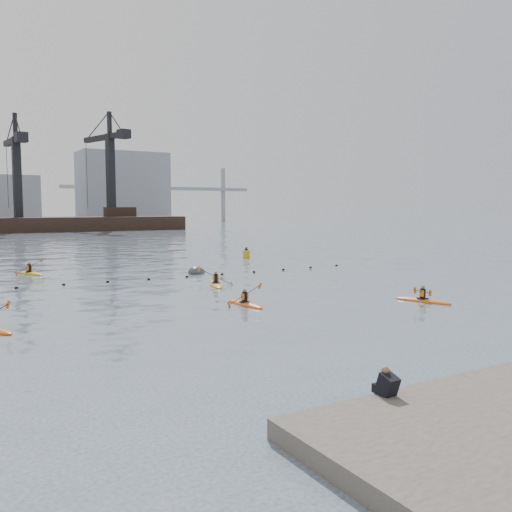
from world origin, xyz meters
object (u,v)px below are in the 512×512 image
object	(u,v)px
kayaker_5	(29,273)
nav_buoy	(246,254)
kayaker_0	(245,303)
kayaker_3	(216,284)
kayaker_4	(423,300)
mooring_buoy	(197,273)

from	to	relation	value
kayaker_5	nav_buoy	size ratio (longest dim) A/B	2.61
kayaker_0	kayaker_3	world-z (taller)	kayaker_3
kayaker_4	kayaker_5	distance (m)	30.44
kayaker_3	nav_buoy	distance (m)	20.24
mooring_buoy	kayaker_0	bearing A→B (deg)	-104.33
kayaker_5	mooring_buoy	xyz separation A→B (m)	(11.91, -6.05, -0.11)
kayaker_5	mooring_buoy	size ratio (longest dim) A/B	1.56
kayaker_5	mooring_buoy	world-z (taller)	kayaker_5
kayaker_3	nav_buoy	size ratio (longest dim) A/B	2.60
kayaker_3	kayaker_4	world-z (taller)	kayaker_3
kayaker_0	mooring_buoy	distance (m)	15.13
nav_buoy	kayaker_5	bearing A→B (deg)	-171.57
kayaker_0	kayaker_4	bearing A→B (deg)	-29.79
kayaker_4	mooring_buoy	xyz separation A→B (m)	(-5.49, 18.93, -0.10)
kayaker_0	mooring_buoy	world-z (taller)	kayaker_0
kayaker_3	nav_buoy	world-z (taller)	kayaker_3
nav_buoy	kayaker_3	bearing A→B (deg)	-125.58
mooring_buoy	kayaker_4	bearing A→B (deg)	-73.83
kayaker_0	kayaker_4	xyz separation A→B (m)	(9.23, -4.28, 0.00)
kayaker_0	mooring_buoy	xyz separation A→B (m)	(3.74, 14.65, -0.10)
kayaker_4	nav_buoy	distance (m)	28.58
kayaker_0	kayaker_5	world-z (taller)	kayaker_5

